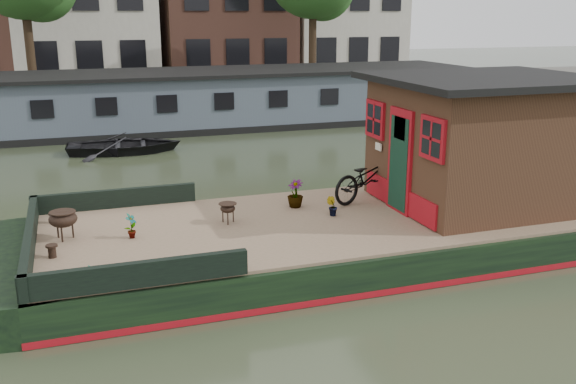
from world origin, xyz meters
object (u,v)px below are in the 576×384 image
object	(u,v)px
dinghy	(124,141)
brazier_rear	(228,213)
cabin	(484,140)
potted_plant_a	(131,226)
brazier_front	(64,225)
bicycle	(368,177)

from	to	relation	value
dinghy	brazier_rear	bearing A→B (deg)	-169.05
cabin	dinghy	size ratio (longest dim) A/B	1.16
cabin	potted_plant_a	bearing A→B (deg)	179.39
cabin	potted_plant_a	size ratio (longest dim) A/B	9.49
cabin	brazier_front	size ratio (longest dim) A/B	8.50
brazier_rear	dinghy	bearing A→B (deg)	95.42
bicycle	brazier_front	world-z (taller)	bicycle
dinghy	cabin	bearing A→B (deg)	-144.46
brazier_front	bicycle	bearing A→B (deg)	4.84
bicycle	brazier_rear	bearing A→B (deg)	79.15
brazier_rear	dinghy	world-z (taller)	brazier_rear
bicycle	brazier_rear	distance (m)	2.98
brazier_front	dinghy	world-z (taller)	brazier_front
cabin	brazier_front	world-z (taller)	cabin
bicycle	brazier_rear	size ratio (longest dim) A/B	4.86
brazier_front	dinghy	distance (m)	9.89
bicycle	dinghy	size ratio (longest dim) A/B	0.50
potted_plant_a	brazier_rear	size ratio (longest dim) A/B	1.18
bicycle	dinghy	distance (m)	10.03
bicycle	brazier_front	xyz separation A→B (m)	(-5.62, -0.48, -0.22)
cabin	dinghy	world-z (taller)	cabin
brazier_front	dinghy	xyz separation A→B (m)	(1.78, 9.71, -0.53)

